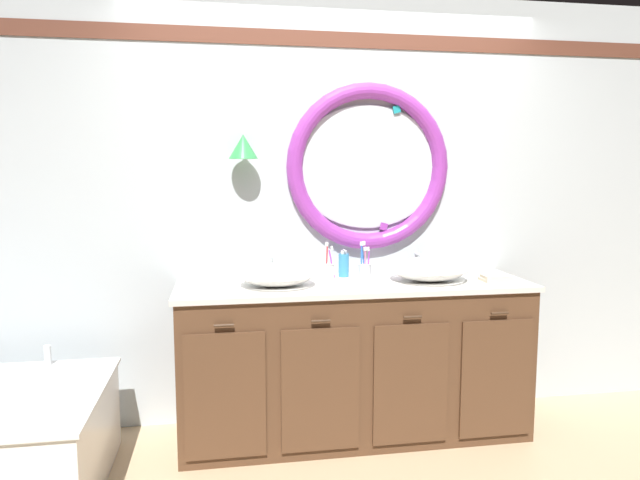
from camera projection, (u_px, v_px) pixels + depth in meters
The scene contains 11 objects.
ground_plane at pixel (355, 453), 3.17m from camera, with size 14.00×14.00×0.00m, color tan.
back_wall_assembly at pixel (337, 206), 3.58m from camera, with size 6.40×0.26×2.60m.
vanity_counter at pixel (354, 358), 3.37m from camera, with size 2.02×0.64×0.91m.
sink_basin_left at pixel (277, 274), 3.20m from camera, with size 0.43×0.43×0.13m.
sink_basin_right at pixel (430, 269), 3.35m from camera, with size 0.46×0.46×0.14m.
faucet_set_left at pixel (273, 269), 3.44m from camera, with size 0.23×0.14×0.14m.
faucet_set_right at pixel (416, 265), 3.59m from camera, with size 0.21×0.14×0.14m.
toothbrush_holder_left at pixel (328, 270), 3.39m from camera, with size 0.08×0.08×0.22m.
toothbrush_holder_right at pixel (365, 269), 3.44m from camera, with size 0.08×0.08×0.22m.
soap_dispenser at pixel (344, 264), 3.48m from camera, with size 0.06×0.07×0.17m.
folded_hand_towel at pixel (496, 278), 3.35m from camera, with size 0.17×0.12×0.04m.
Camera 1 is at (-0.69, -2.93, 1.55)m, focal length 32.34 mm.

